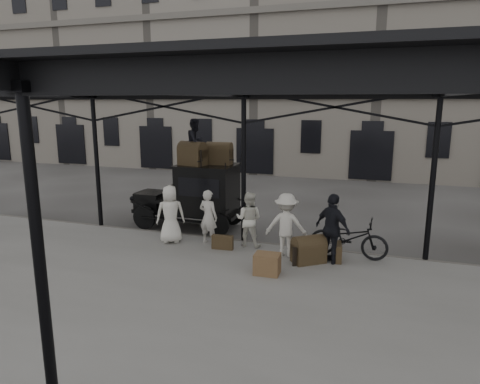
% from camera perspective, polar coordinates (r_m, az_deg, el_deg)
% --- Properties ---
extents(ground, '(120.00, 120.00, 0.00)m').
position_cam_1_polar(ground, '(11.08, -2.77, -10.27)').
color(ground, '#383533').
rests_on(ground, ground).
extents(platform, '(28.00, 8.00, 0.15)m').
position_cam_1_polar(platform, '(9.38, -7.32, -14.18)').
color(platform, slate).
rests_on(platform, ground).
extents(canopy, '(22.50, 9.00, 4.74)m').
position_cam_1_polar(canopy, '(8.69, -7.32, 14.54)').
color(canopy, black).
rests_on(canopy, ground).
extents(building_frontage, '(64.00, 8.00, 14.00)m').
position_cam_1_polar(building_frontage, '(27.95, 11.17, 17.53)').
color(building_frontage, slate).
rests_on(building_frontage, ground).
extents(taxi, '(3.65, 1.55, 2.18)m').
position_cam_1_polar(taxi, '(14.30, -5.52, -0.15)').
color(taxi, black).
rests_on(taxi, ground).
extents(porter_left, '(0.64, 0.48, 1.59)m').
position_cam_1_polar(porter_left, '(12.35, -4.25, -3.32)').
color(porter_left, beige).
rests_on(porter_left, platform).
extents(porter_midleft, '(0.77, 0.61, 1.57)m').
position_cam_1_polar(porter_midleft, '(12.10, 1.18, -3.65)').
color(porter_midleft, silver).
rests_on(porter_midleft, platform).
extents(porter_centre, '(0.98, 0.87, 1.69)m').
position_cam_1_polar(porter_centre, '(12.57, -9.26, -2.92)').
color(porter_centre, silver).
rests_on(porter_centre, platform).
extents(porter_official, '(1.12, 0.96, 1.80)m').
position_cam_1_polar(porter_official, '(11.07, 12.23, -4.80)').
color(porter_official, black).
rests_on(porter_official, platform).
extents(porter_right, '(1.16, 0.75, 1.70)m').
position_cam_1_polar(porter_right, '(11.37, 6.18, -4.40)').
color(porter_right, beige).
rests_on(porter_right, platform).
extents(bicycle, '(2.06, 0.81, 1.07)m').
position_cam_1_polar(bicycle, '(11.66, 14.27, -5.93)').
color(bicycle, black).
rests_on(bicycle, platform).
extents(porter_roof, '(0.66, 0.80, 1.48)m').
position_cam_1_polar(porter_roof, '(13.96, -5.94, 6.68)').
color(porter_roof, black).
rests_on(porter_roof, taxi).
extents(steamer_trunk_roof_near, '(0.97, 0.72, 0.64)m').
position_cam_1_polar(steamer_trunk_roof_near, '(13.89, -6.35, 4.90)').
color(steamer_trunk_roof_near, '#42351E').
rests_on(steamer_trunk_roof_near, taxi).
extents(steamer_trunk_roof_far, '(0.85, 0.54, 0.61)m').
position_cam_1_polar(steamer_trunk_roof_far, '(14.01, -2.78, 4.95)').
color(steamer_trunk_roof_far, '#42351E').
rests_on(steamer_trunk_roof_far, taxi).
extents(steamer_trunk_platform, '(0.94, 0.88, 0.59)m').
position_cam_1_polar(steamer_trunk_platform, '(11.17, 9.14, -7.79)').
color(steamer_trunk_platform, '#42351E').
rests_on(steamer_trunk_platform, platform).
extents(wicker_hamper, '(0.61, 0.47, 0.50)m').
position_cam_1_polar(wicker_hamper, '(10.35, 3.63, -9.55)').
color(wicker_hamper, brown).
rests_on(wicker_hamper, platform).
extents(suitcase_upright, '(0.24, 0.62, 0.45)m').
position_cam_1_polar(suitcase_upright, '(11.46, 12.97, -7.82)').
color(suitcase_upright, '#42351E').
rests_on(suitcase_upright, platform).
extents(suitcase_flat, '(0.61, 0.20, 0.40)m').
position_cam_1_polar(suitcase_flat, '(12.00, -2.35, -6.72)').
color(suitcase_flat, '#42351E').
rests_on(suitcase_flat, platform).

